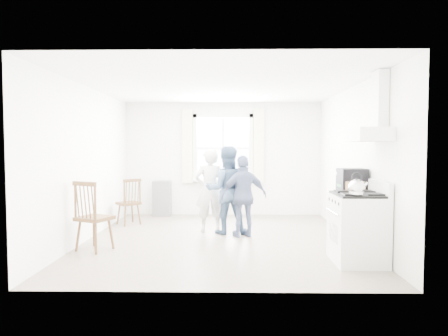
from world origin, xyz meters
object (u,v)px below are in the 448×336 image
stereo_stack (352,180)px  person_left (210,190)px  windsor_chair_b (89,208)px  person_right (244,196)px  gas_stove (358,227)px  low_cabinet (348,220)px  person_mid (227,190)px  windsor_chair_a (131,197)px

stereo_stack → person_left: size_ratio=0.26×
windsor_chair_b → person_right: size_ratio=0.75×
gas_stove → low_cabinet: gas_stove is taller
low_cabinet → person_mid: size_ratio=0.57×
gas_stove → windsor_chair_b: bearing=172.7°
person_left → person_right: size_ratio=1.08×
windsor_chair_b → person_mid: (2.05, 1.34, 0.14)m
stereo_stack → windsor_chair_b: bearing=-177.7°
low_cabinet → person_left: (-2.19, 1.29, 0.32)m
windsor_chair_b → person_left: person_left is taller
stereo_stack → person_right: size_ratio=0.28×
person_left → person_mid: 0.35m
stereo_stack → windsor_chair_b: size_ratio=0.38×
low_cabinet → windsor_chair_b: 3.94m
person_right → windsor_chair_a: bearing=-40.0°
stereo_stack → person_mid: size_ratio=0.26×
person_mid → person_right: (0.30, -0.27, -0.08)m
windsor_chair_a → stereo_stack: bearing=-26.2°
person_mid → person_right: size_ratio=1.11×
windsor_chair_a → person_right: 2.45m
gas_stove → person_left: (-2.12, 1.99, 0.29)m
stereo_stack → windsor_chair_a: size_ratio=0.43×
windsor_chair_b → person_left: bearing=40.7°
low_cabinet → windsor_chair_b: bearing=-177.0°
gas_stove → person_mid: 2.59m
person_mid → person_right: person_mid is taller
person_mid → person_right: bearing=132.2°
gas_stove → person_mid: (-1.81, 1.83, 0.31)m
low_cabinet → windsor_chair_b: (-3.93, -0.20, 0.21)m
gas_stove → windsor_chair_b: (-3.86, 0.50, 0.17)m
gas_stove → windsor_chair_a: size_ratio=1.18×
low_cabinet → windsor_chair_a: (-3.81, 1.85, 0.13)m
person_mid → gas_stove: bearing=128.3°
stereo_stack → person_left: (-2.23, 1.34, -0.30)m
low_cabinet → person_left: person_left is taller
gas_stove → person_mid: bearing=134.6°
stereo_stack → person_right: (-1.61, 0.91, -0.36)m
low_cabinet → stereo_stack: (0.04, -0.04, 0.63)m
gas_stove → low_cabinet: 0.70m
windsor_chair_b → person_left: (1.74, 1.50, 0.11)m
stereo_stack → person_left: 2.62m
gas_stove → person_right: person_right is taller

